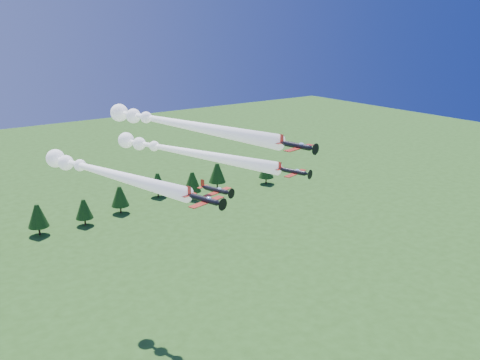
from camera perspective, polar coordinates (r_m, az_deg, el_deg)
plane_lead at (r=102.13m, az=-7.02°, el=6.10°), size 14.48×50.68×3.70m
plane_left at (r=101.30m, az=-14.65°, el=0.94°), size 16.06×45.23×3.70m
plane_right at (r=116.23m, az=-6.38°, el=3.12°), size 19.36×48.48×3.70m
plane_slot at (r=97.00m, az=-2.54°, el=-1.07°), size 6.71×7.45×2.36m
treeline at (r=193.67m, az=-18.35°, el=-2.74°), size 177.72×22.41×11.56m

